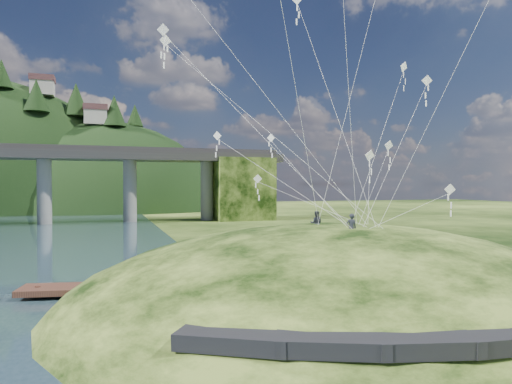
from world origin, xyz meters
name	(u,v)px	position (x,y,z in m)	size (l,w,h in m)	color
ground	(220,326)	(0.00, 0.00, 0.00)	(320.00, 320.00, 0.00)	black
grass_hill	(336,327)	(8.00, 2.00, -1.50)	(36.00, 32.00, 13.00)	black
footpath	(473,327)	(7.46, -9.74, 2.08)	(22.29, 5.84, 0.83)	black
wooden_dock	(143,287)	(-3.36, 8.39, 0.50)	(16.13, 5.41, 1.14)	#3C2118
kite_flyers	(328,212)	(7.60, 2.38, 5.79)	(1.38, 4.27, 1.72)	#23272F
kite_swarm	(317,57)	(8.39, 5.57, 16.44)	(20.86, 16.51, 19.79)	white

